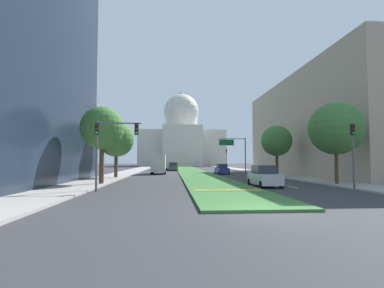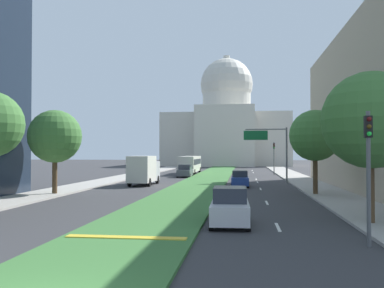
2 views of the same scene
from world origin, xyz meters
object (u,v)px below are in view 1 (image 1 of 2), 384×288
at_px(capitol_building, 181,139).
at_px(traffic_light_far_right, 226,156).
at_px(traffic_light_near_left, 109,140).
at_px(sedan_distant, 173,167).
at_px(street_tree_left_mid, 116,140).
at_px(overhead_guide_sign, 236,148).
at_px(street_tree_right_near, 335,129).
at_px(box_truck_delivery, 159,164).
at_px(sedan_lead_stopped, 264,177).
at_px(street_tree_right_mid, 277,141).
at_px(city_bus, 171,162).
at_px(traffic_light_near_right, 353,147).
at_px(sedan_midblock, 222,169).
at_px(street_tree_left_near, 102,128).

xyz_separation_m(capitol_building, traffic_light_far_right, (9.52, -49.10, -7.53)).
distance_m(traffic_light_near_left, sedan_distant, 42.67).
bearing_deg(street_tree_left_mid, overhead_guide_sign, 40.08).
xyz_separation_m(street_tree_right_near, box_truck_delivery, (-17.20, 23.40, -3.53)).
relative_size(street_tree_right_near, sedan_lead_stopped, 1.79).
relative_size(street_tree_right_near, box_truck_delivery, 1.19).
bearing_deg(box_truck_delivery, street_tree_right_mid, -28.55).
bearing_deg(city_bus, capitol_building, 85.14).
relative_size(sedan_distant, city_bus, 0.40).
height_order(traffic_light_near_right, sedan_midblock, traffic_light_near_right).
height_order(overhead_guide_sign, street_tree_right_near, street_tree_right_near).
distance_m(street_tree_left_near, sedan_midblock, 25.80).
bearing_deg(sedan_distant, street_tree_left_mid, -105.64).
bearing_deg(overhead_guide_sign, street_tree_left_near, -125.48).
xyz_separation_m(overhead_guide_sign, street_tree_left_mid, (-18.97, -15.96, 0.31)).
height_order(street_tree_right_mid, box_truck_delivery, street_tree_right_mid).
distance_m(street_tree_left_near, street_tree_right_near, 21.65).
bearing_deg(sedan_midblock, city_bus, 109.17).
xyz_separation_m(traffic_light_near_right, traffic_light_far_right, (0.00, 50.53, 0.00)).
relative_size(overhead_guide_sign, city_bus, 0.59).
relative_size(overhead_guide_sign, sedan_lead_stopped, 1.52).
distance_m(overhead_guide_sign, box_truck_delivery, 15.09).
height_order(street_tree_left_near, street_tree_right_near, street_tree_right_near).
bearing_deg(sedan_midblock, sedan_distant, 117.05).
distance_m(capitol_building, sedan_lead_stopped, 95.98).
relative_size(traffic_light_near_left, box_truck_delivery, 0.81).
bearing_deg(sedan_lead_stopped, sedan_midblock, 89.31).
relative_size(sedan_lead_stopped, box_truck_delivery, 0.67).
distance_m(street_tree_left_mid, sedan_midblock, 19.20).
xyz_separation_m(traffic_light_near_left, city_bus, (4.60, 50.80, -2.03)).
bearing_deg(traffic_light_near_left, capitol_building, 84.98).
xyz_separation_m(street_tree_right_near, sedan_midblock, (-6.66, 22.60, -4.42)).
xyz_separation_m(traffic_light_near_left, sedan_lead_stopped, (12.75, 3.33, -2.93)).
xyz_separation_m(sedan_lead_stopped, box_truck_delivery, (-10.26, 24.00, 0.82)).
xyz_separation_m(street_tree_left_mid, street_tree_right_mid, (21.74, 2.27, 0.06)).
relative_size(traffic_light_near_right, overhead_guide_sign, 0.80).
distance_m(traffic_light_far_right, street_tree_left_mid, 39.54).
bearing_deg(traffic_light_far_right, sedan_midblock, -102.62).
bearing_deg(box_truck_delivery, sedan_lead_stopped, -66.85).
height_order(sedan_lead_stopped, city_bus, city_bus).
bearing_deg(sedan_midblock, traffic_light_far_right, 77.38).
bearing_deg(traffic_light_near_left, box_truck_delivery, 84.80).
bearing_deg(box_truck_delivery, traffic_light_near_right, -60.94).
bearing_deg(traffic_light_near_left, street_tree_right_mid, 43.17).
distance_m(capitol_building, sedan_midblock, 72.99).
height_order(capitol_building, traffic_light_near_right, capitol_building).
xyz_separation_m(traffic_light_far_right, street_tree_left_mid, (-20.58, -33.72, 1.62)).
bearing_deg(street_tree_left_near, capitol_building, 83.52).
bearing_deg(street_tree_right_mid, sedan_lead_stopped, -114.00).
height_order(overhead_guide_sign, street_tree_left_near, street_tree_left_near).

